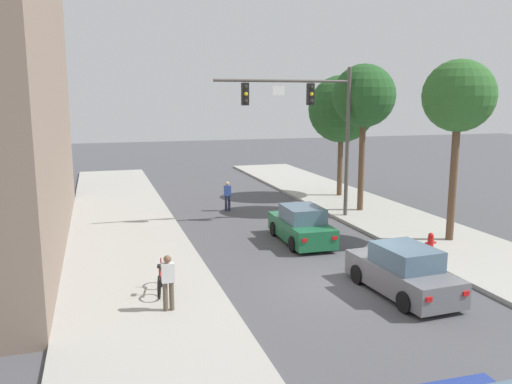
% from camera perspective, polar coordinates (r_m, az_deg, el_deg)
% --- Properties ---
extents(ground_plane, '(120.00, 120.00, 0.00)m').
position_cam_1_polar(ground_plane, '(17.91, 9.48, -10.08)').
color(ground_plane, '#4C4C51').
extents(sidewalk_left, '(5.00, 60.00, 0.15)m').
position_cam_1_polar(sidewalk_left, '(16.22, -12.05, -12.10)').
color(sidewalk_left, '#A8A59E').
rests_on(sidewalk_left, ground).
extents(sidewalk_right, '(5.00, 60.00, 0.15)m').
position_cam_1_polar(sidewalk_right, '(21.48, 25.35, -7.29)').
color(sidewalk_right, '#A8A59E').
rests_on(sidewalk_right, ground).
extents(traffic_signal_mast, '(7.00, 0.38, 7.50)m').
position_cam_1_polar(traffic_signal_mast, '(26.19, 6.06, 8.41)').
color(traffic_signal_mast, '#514C47').
rests_on(traffic_signal_mast, sidewalk_right).
extents(car_lead_green, '(1.92, 4.28, 1.60)m').
position_cam_1_polar(car_lead_green, '(22.73, 4.94, -3.68)').
color(car_lead_green, '#1E663D').
rests_on(car_lead_green, ground).
extents(car_following_grey, '(2.02, 4.33, 1.60)m').
position_cam_1_polar(car_following_grey, '(17.44, 15.65, -8.39)').
color(car_following_grey, slate).
rests_on(car_following_grey, ground).
extents(pedestrian_sidewalk_left_walker, '(0.36, 0.22, 1.64)m').
position_cam_1_polar(pedestrian_sidewalk_left_walker, '(15.34, -9.53, -9.39)').
color(pedestrian_sidewalk_left_walker, brown).
rests_on(pedestrian_sidewalk_left_walker, sidewalk_left).
extents(pedestrian_crossing_road, '(0.36, 0.22, 1.64)m').
position_cam_1_polar(pedestrian_crossing_road, '(28.84, -3.11, -0.29)').
color(pedestrian_crossing_road, '#232847').
rests_on(pedestrian_crossing_road, ground).
extents(bicycle_leaning, '(0.39, 1.75, 0.98)m').
position_cam_1_polar(bicycle_leaning, '(16.91, -10.34, -9.41)').
color(bicycle_leaning, black).
rests_on(bicycle_leaning, sidewalk_left).
extents(fire_hydrant, '(0.48, 0.24, 0.72)m').
position_cam_1_polar(fire_hydrant, '(22.15, 18.43, -5.13)').
color(fire_hydrant, red).
rests_on(fire_hydrant, sidewalk_right).
extents(street_tree_nearest, '(2.97, 2.97, 7.58)m').
position_cam_1_polar(street_tree_nearest, '(23.41, 21.15, 9.55)').
color(street_tree_nearest, brown).
rests_on(street_tree_nearest, sidewalk_right).
extents(street_tree_second, '(3.30, 3.30, 7.76)m').
position_cam_1_polar(street_tree_second, '(28.48, 11.63, 10.10)').
color(street_tree_second, brown).
rests_on(street_tree_second, sidewalk_right).
extents(street_tree_third, '(4.07, 4.07, 7.36)m').
position_cam_1_polar(street_tree_third, '(32.71, 9.28, 8.86)').
color(street_tree_third, brown).
rests_on(street_tree_third, sidewalk_right).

